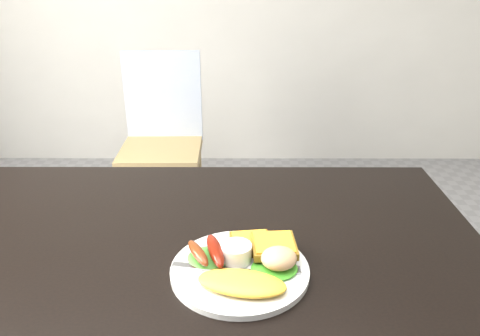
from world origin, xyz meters
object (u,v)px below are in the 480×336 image
object	(u,v)px
dining_table	(182,261)
person	(186,161)
dining_chair	(161,152)
plate	(240,270)

from	to	relation	value
dining_table	person	distance (m)	0.64
dining_table	dining_chair	xyz separation A→B (m)	(-0.26, 1.25, -0.28)
dining_chair	plate	xyz separation A→B (m)	(0.37, -1.31, 0.31)
dining_table	plate	size ratio (longest dim) A/B	4.86
dining_chair	plate	world-z (taller)	plate
dining_table	plate	xyz separation A→B (m)	(0.11, -0.06, 0.03)
person	dining_table	bearing A→B (deg)	82.69
dining_table	person	world-z (taller)	person
dining_table	plate	distance (m)	0.13
person	plate	xyz separation A→B (m)	(0.18, -0.70, 0.09)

